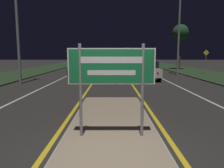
{
  "coord_description": "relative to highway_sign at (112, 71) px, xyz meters",
  "views": [
    {
      "loc": [
        0.01,
        -4.02,
        2.0
      ],
      "look_at": [
        0.0,
        2.4,
        1.13
      ],
      "focal_mm": 35.0,
      "sensor_mm": 36.0,
      "label": 1
    }
  ],
  "objects": [
    {
      "name": "car_receding_1",
      "position": [
        2.52,
        24.51,
        -0.85
      ],
      "size": [
        1.9,
        4.37,
        1.44
      ],
      "color": "navy",
      "rests_on": "ground_plane"
    },
    {
      "name": "car_receding_2",
      "position": [
        2.53,
        36.47,
        -0.83
      ],
      "size": [
        1.94,
        4.74,
        1.49
      ],
      "color": "#4C514C",
      "rests_on": "ground_plane"
    },
    {
      "name": "lane_line_white_left",
      "position": [
        -4.2,
        24.1,
        -1.62
      ],
      "size": [
        0.12,
        70.0,
        0.01
      ],
      "color": "silver",
      "rests_on": "ground_plane"
    },
    {
      "name": "verge_right",
      "position": [
        9.5,
        19.1,
        -1.58
      ],
      "size": [
        5.0,
        100.0,
        0.08
      ],
      "color": "#23381E",
      "rests_on": "ground_plane"
    },
    {
      "name": "centre_line_yellow_left",
      "position": [
        -1.36,
        24.1,
        -1.62
      ],
      "size": [
        0.12,
        70.0,
        0.01
      ],
      "color": "gold",
      "rests_on": "ground_plane"
    },
    {
      "name": "warning_sign",
      "position": [
        9.64,
        17.57,
        -0.1
      ],
      "size": [
        0.6,
        0.06,
        2.4
      ],
      "color": "gray",
      "rests_on": "verge_right"
    },
    {
      "name": "edge_line_white_left",
      "position": [
        -7.2,
        24.1,
        -1.62
      ],
      "size": [
        0.1,
        70.0,
        0.01
      ],
      "color": "silver",
      "rests_on": "ground_plane"
    },
    {
      "name": "centre_line_yellow_right",
      "position": [
        1.36,
        24.1,
        -1.62
      ],
      "size": [
        0.12,
        70.0,
        0.01
      ],
      "color": "gold",
      "rests_on": "ground_plane"
    },
    {
      "name": "streetlight_right_near",
      "position": [
        6.4,
        16.37,
        4.7
      ],
      "size": [
        0.49,
        0.49,
        10.3
      ],
      "color": "gray",
      "rests_on": "ground_plane"
    },
    {
      "name": "verge_left",
      "position": [
        -9.5,
        19.1,
        -1.58
      ],
      "size": [
        5.0,
        100.0,
        0.08
      ],
      "color": "#23381E",
      "rests_on": "ground_plane"
    },
    {
      "name": "roadside_palm_right",
      "position": [
        8.87,
        23.87,
        3.13
      ],
      "size": [
        2.07,
        2.07,
        5.78
      ],
      "color": "#4C3823",
      "rests_on": "verge_right"
    },
    {
      "name": "car_approaching_0",
      "position": [
        -2.66,
        14.64,
        -0.89
      ],
      "size": [
        2.04,
        4.25,
        1.37
      ],
      "color": "black",
      "rests_on": "ground_plane"
    },
    {
      "name": "edge_line_white_right",
      "position": [
        7.2,
        24.1,
        -1.62
      ],
      "size": [
        0.1,
        70.0,
        0.01
      ],
      "color": "silver",
      "rests_on": "ground_plane"
    },
    {
      "name": "median_island",
      "position": [
        0.0,
        0.0,
        -1.58
      ],
      "size": [
        2.35,
        9.43,
        0.1
      ],
      "color": "#999993",
      "rests_on": "ground_plane"
    },
    {
      "name": "car_receding_0",
      "position": [
        2.72,
        12.65,
        -0.84
      ],
      "size": [
        1.89,
        4.54,
        1.48
      ],
      "color": "silver",
      "rests_on": "ground_plane"
    },
    {
      "name": "lane_line_white_right",
      "position": [
        4.2,
        24.1,
        -1.62
      ],
      "size": [
        0.12,
        70.0,
        0.01
      ],
      "color": "silver",
      "rests_on": "ground_plane"
    },
    {
      "name": "highway_sign",
      "position": [
        0.0,
        0.0,
        0.0
      ],
      "size": [
        1.97,
        0.07,
        2.14
      ],
      "color": "gray",
      "rests_on": "median_island"
    },
    {
      "name": "ground_plane",
      "position": [
        0.0,
        -0.9,
        -1.62
      ],
      "size": [
        160.0,
        160.0,
        0.0
      ],
      "primitive_type": "plane",
      "color": "#282623"
    },
    {
      "name": "car_receding_3",
      "position": [
        6.1,
        49.48,
        -0.88
      ],
      "size": [
        1.87,
        4.48,
        1.41
      ],
      "color": "silver",
      "rests_on": "ground_plane"
    }
  ]
}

